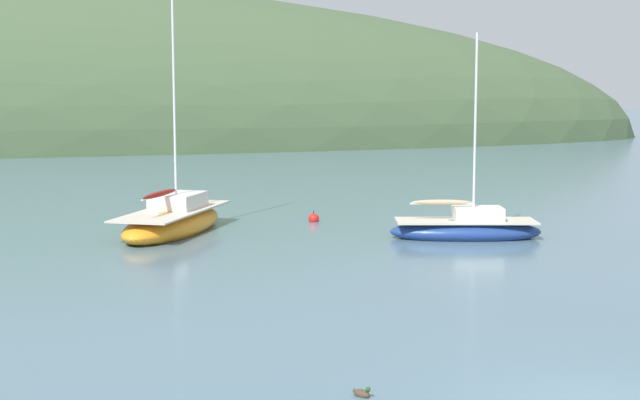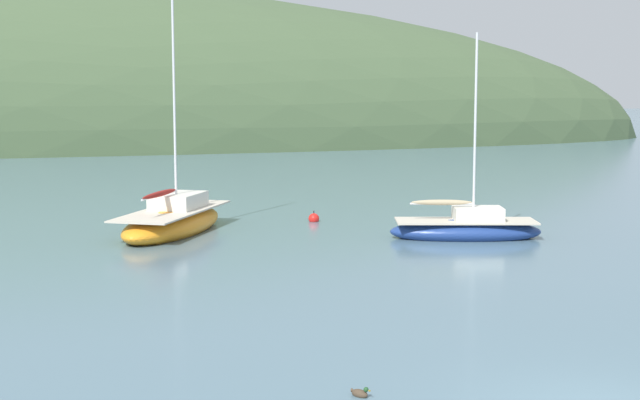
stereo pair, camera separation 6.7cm
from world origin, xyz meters
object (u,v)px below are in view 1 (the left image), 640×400
at_px(mooring_buoy_inner, 314,219).
at_px(duck_lone_left, 362,393).
at_px(sailboat_white_near, 467,229).
at_px(sailboat_navy_dinghy, 173,221).

distance_m(mooring_buoy_inner, duck_lone_left, 21.22).
bearing_deg(mooring_buoy_inner, sailboat_white_near, -50.49).
bearing_deg(sailboat_navy_dinghy, mooring_buoy_inner, 14.54).
height_order(sailboat_white_near, mooring_buoy_inner, sailboat_white_near).
height_order(sailboat_navy_dinghy, duck_lone_left, sailboat_navy_dinghy).
relative_size(mooring_buoy_inner, duck_lone_left, 1.37).
bearing_deg(sailboat_white_near, mooring_buoy_inner, 129.51).
bearing_deg(sailboat_navy_dinghy, sailboat_white_near, -20.69).
relative_size(sailboat_white_near, sailboat_navy_dinghy, 0.73).
bearing_deg(sailboat_navy_dinghy, duck_lone_left, -84.95).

